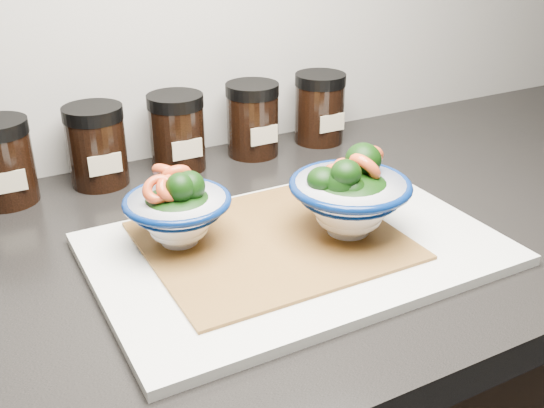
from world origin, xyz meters
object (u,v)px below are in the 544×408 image
bowl_left (178,211)px  spice_jar_a (2,162)px  cutting_board (296,249)px  spice_jar_d (253,119)px  spice_jar_e (320,108)px  bowl_right (349,196)px  spice_jar_c (177,132)px  spice_jar_b (97,146)px

bowl_left → spice_jar_a: size_ratio=1.07×
cutting_board → bowl_left: 0.14m
bowl_left → spice_jar_a: spice_jar_a is taller
spice_jar_d → spice_jar_e: size_ratio=1.00×
bowl_right → spice_jar_c: bowl_right is taller
spice_jar_e → bowl_right: bearing=-116.5°
spice_jar_c → cutting_board: bearing=-85.0°
bowl_left → spice_jar_b: (-0.03, 0.24, 0.00)m
spice_jar_c → spice_jar_d: (0.12, 0.00, 0.00)m
spice_jar_d → bowl_right: bearing=-95.9°
spice_jar_e → spice_jar_d: bearing=180.0°
bowl_right → cutting_board: bearing=174.0°
spice_jar_c → spice_jar_e: size_ratio=1.00×
cutting_board → spice_jar_a: (-0.27, 0.30, 0.05)m
bowl_left → spice_jar_e: spice_jar_e is taller
spice_jar_a → spice_jar_e: same height
cutting_board → spice_jar_b: 0.34m
cutting_board → spice_jar_a: spice_jar_a is taller
spice_jar_d → bowl_left: bearing=-131.7°
cutting_board → spice_jar_c: bearing=95.0°
bowl_right → spice_jar_d: bearing=84.1°
bowl_left → spice_jar_b: spice_jar_b is taller
spice_jar_a → spice_jar_b: same height
bowl_right → spice_jar_b: bearing=124.3°
cutting_board → spice_jar_e: (0.22, 0.30, 0.05)m
bowl_right → spice_jar_c: 0.32m
spice_jar_b → spice_jar_c: 0.12m
spice_jar_b → bowl_right: bearing=-55.7°
spice_jar_b → spice_jar_e: 0.36m
spice_jar_c → spice_jar_d: bearing=0.0°
spice_jar_c → spice_jar_e: (0.25, 0.00, 0.00)m
spice_jar_b → spice_jar_d: size_ratio=1.00×
cutting_board → spice_jar_b: bearing=115.6°
cutting_board → spice_jar_a: size_ratio=3.98×
spice_jar_b → spice_jar_c: same height
bowl_left → spice_jar_c: bearing=69.6°
spice_jar_a → spice_jar_e: (0.49, 0.00, 0.00)m
spice_jar_a → spice_jar_e: 0.49m
spice_jar_a → spice_jar_c: 0.24m
bowl_left → spice_jar_d: spice_jar_d is taller
spice_jar_a → spice_jar_c: bearing=0.0°
spice_jar_c → spice_jar_d: 0.12m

